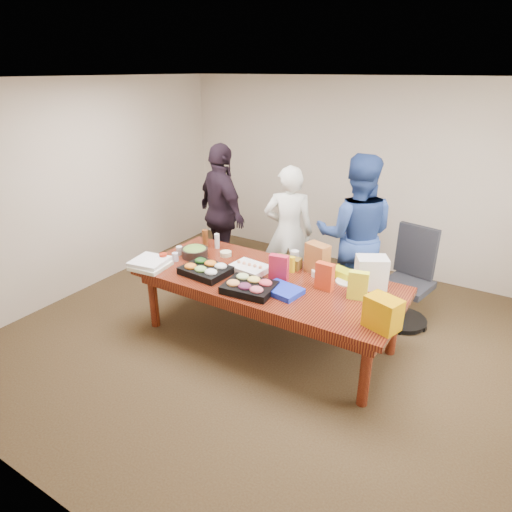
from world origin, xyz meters
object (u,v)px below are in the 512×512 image
Objects in this scene: person_right at (355,236)px; salad_bowl at (195,252)px; person_center at (288,233)px; sheet_cake at (249,268)px; conference_table at (267,309)px; office_chair at (408,281)px.

person_right is 6.21× the size of salad_bowl.
person_center reaches higher than sheet_cake.
conference_table is 1.63× the size of person_center.
office_chair is 0.64× the size of person_center.
person_right is at bearing 159.75° from person_center.
person_right is (0.85, 0.06, 0.10)m from person_center.
sheet_cake is at bearing 35.31° from person_right.
person_center is at bearing 55.81° from salad_bowl.
person_center is at bearing -14.85° from person_right.
person_center is (-1.53, -0.04, 0.31)m from office_chair.
person_center is at bearing 106.56° from conference_table.
office_chair is 2.48m from salad_bowl.
person_center is 5.54× the size of salad_bowl.
salad_bowl is at bearing -174.25° from sheet_cake.
office_chair reaches higher than sheet_cake.
salad_bowl is (-2.22, -1.06, 0.25)m from office_chair.
conference_table is 2.54× the size of office_chair.
office_chair is 0.57× the size of person_right.
person_right is at bearing 65.25° from conference_table.
salad_bowl reaches higher than sheet_cake.
person_right is (-0.68, 0.03, 0.41)m from office_chair.
sheet_cake is at bearing 68.97° from person_center.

